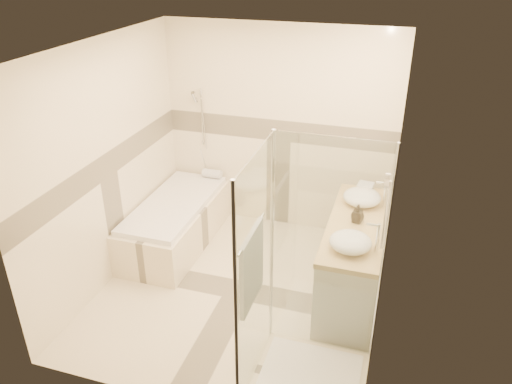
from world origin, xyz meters
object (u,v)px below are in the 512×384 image
(vanity, at_px, (355,259))
(vessel_sink_far, at_px, (350,242))
(bathtub, at_px, (176,220))
(amenity_bottle_a, at_px, (358,214))
(vessel_sink_near, at_px, (362,197))
(shower_enclosure, at_px, (298,332))
(amenity_bottle_b, at_px, (358,214))

(vanity, xyz_separation_m, vessel_sink_far, (-0.02, -0.49, 0.50))
(bathtub, bearing_deg, vanity, -9.25)
(vanity, height_order, amenity_bottle_a, amenity_bottle_a)
(vanity, distance_m, vessel_sink_near, 0.64)
(vessel_sink_far, relative_size, amenity_bottle_a, 2.03)
(shower_enclosure, bearing_deg, bathtub, 138.90)
(vessel_sink_far, distance_m, amenity_bottle_b, 0.51)
(vessel_sink_near, bearing_deg, amenity_bottle_b, -90.00)
(bathtub, bearing_deg, vessel_sink_near, 1.13)
(vessel_sink_far, bearing_deg, vessel_sink_near, 90.00)
(vanity, xyz_separation_m, vessel_sink_near, (-0.02, 0.39, 0.50))
(vanity, bearing_deg, vessel_sink_near, 92.92)
(vessel_sink_near, height_order, vessel_sink_far, vessel_sink_near)
(bathtub, distance_m, vanity, 2.18)
(bathtub, bearing_deg, vessel_sink_far, -21.63)
(amenity_bottle_a, bearing_deg, vessel_sink_near, 90.00)
(shower_enclosure, height_order, vessel_sink_far, shower_enclosure)
(vessel_sink_far, bearing_deg, shower_enclosure, -109.36)
(vanity, relative_size, shower_enclosure, 0.79)
(bathtub, bearing_deg, amenity_bottle_b, -8.96)
(bathtub, xyz_separation_m, vessel_sink_far, (2.13, -0.84, 0.62))
(bathtub, xyz_separation_m, amenity_bottle_a, (2.13, -0.35, 0.64))
(vanity, height_order, shower_enclosure, shower_enclosure)
(bathtub, height_order, amenity_bottle_a, amenity_bottle_a)
(bathtub, bearing_deg, amenity_bottle_a, -9.28)
(vessel_sink_near, distance_m, amenity_bottle_a, 0.39)
(vanity, height_order, vessel_sink_far, vessel_sink_far)
(shower_enclosure, xyz_separation_m, amenity_bottle_b, (0.27, 1.28, 0.43))
(shower_enclosure, relative_size, vessel_sink_far, 5.44)
(bathtub, height_order, vessel_sink_near, vessel_sink_near)
(shower_enclosure, distance_m, vessel_sink_near, 1.74)
(vanity, bearing_deg, bathtub, 170.75)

